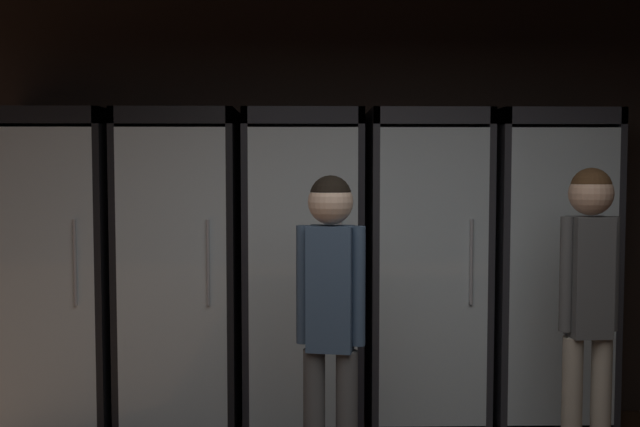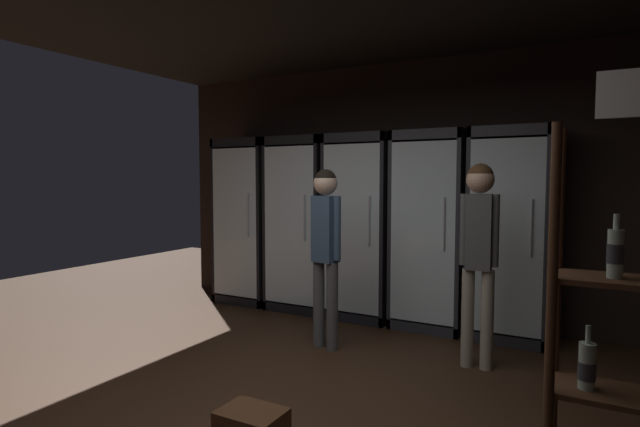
{
  "view_description": "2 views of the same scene",
  "coord_description": "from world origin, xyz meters",
  "views": [
    {
      "loc": [
        -0.38,
        -1.68,
        1.62
      ],
      "look_at": [
        -0.3,
        2.41,
        1.38
      ],
      "focal_mm": 39.65,
      "sensor_mm": 36.0,
      "label": 1
    },
    {
      "loc": [
        1.83,
        -2.29,
        1.53
      ],
      "look_at": [
        -0.71,
        2.31,
        1.16
      ],
      "focal_mm": 28.12,
      "sensor_mm": 36.0,
      "label": 2
    }
  ],
  "objects": [
    {
      "name": "cooler_right",
      "position": [
        0.37,
        2.74,
        0.99
      ],
      "size": [
        0.72,
        0.6,
        2.0
      ],
      "color": "#2B2B30",
      "rests_on": "ground"
    },
    {
      "name": "shopper_far",
      "position": [
        1.03,
        1.78,
        1.04
      ],
      "size": [
        0.3,
        0.22,
        1.65
      ],
      "color": "gray",
      "rests_on": "ground"
    },
    {
      "name": "shopper_near",
      "position": [
        -0.27,
        1.61,
        1.0
      ],
      "size": [
        0.32,
        0.21,
        1.61
      ],
      "color": "#4C4C4C",
      "rests_on": "ground"
    },
    {
      "name": "cooler_left",
      "position": [
        -1.16,
        2.74,
        0.98
      ],
      "size": [
        0.72,
        0.6,
        2.0
      ],
      "color": "black",
      "rests_on": "ground"
    },
    {
      "name": "wall_back",
      "position": [
        0.0,
        3.03,
        1.4
      ],
      "size": [
        6.0,
        0.06,
        2.8
      ],
      "primitive_type": "cube",
      "color": "black",
      "rests_on": "ground"
    },
    {
      "name": "cooler_far_left",
      "position": [
        -1.93,
        2.74,
        0.98
      ],
      "size": [
        0.72,
        0.6,
        2.0
      ],
      "color": "black",
      "rests_on": "ground"
    },
    {
      "name": "cooler_center",
      "position": [
        -0.4,
        2.73,
        0.98
      ],
      "size": [
        0.72,
        0.6,
        2.0
      ],
      "color": "black",
      "rests_on": "ground"
    },
    {
      "name": "cooler_far_right",
      "position": [
        1.13,
        2.74,
        0.98
      ],
      "size": [
        0.72,
        0.6,
        2.0
      ],
      "color": "#2B2B30",
      "rests_on": "ground"
    }
  ]
}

